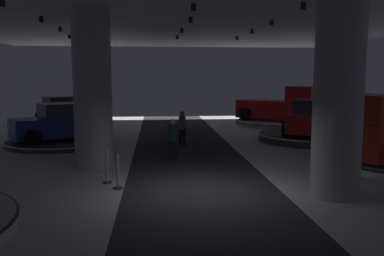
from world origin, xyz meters
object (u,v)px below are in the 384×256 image
(display_platform_deep_right, at_px, (278,122))
(visitor_walking_near, at_px, (173,137))
(display_car_deep_left, at_px, (60,112))
(display_platform_far_left, at_px, (60,142))
(pickup_truck_deep_right, at_px, (283,107))
(display_car_far_left, at_px, (60,123))
(visitor_walking_far, at_px, (182,126))
(column_right, at_px, (338,93))
(column_left, at_px, (93,89))
(display_car_far_right, at_px, (311,118))
(display_platform_deep_left, at_px, (61,126))
(display_platform_far_right, at_px, (311,137))

(display_platform_deep_right, height_order, visitor_walking_near, visitor_walking_near)
(display_car_deep_left, relative_size, visitor_walking_near, 2.85)
(display_platform_far_left, height_order, display_car_deep_left, display_car_deep_left)
(pickup_truck_deep_right, distance_m, visitor_walking_near, 13.33)
(display_car_far_left, height_order, display_car_deep_left, display_car_deep_left)
(display_car_deep_left, bearing_deg, visitor_walking_far, -44.20)
(display_platform_far_left, xyz_separation_m, visitor_walking_far, (5.72, -0.58, 0.77))
(column_right, distance_m, visitor_walking_far, 9.55)
(column_right, distance_m, pickup_truck_deep_right, 16.49)
(column_right, xyz_separation_m, column_left, (-6.95, 4.35, 0.00))
(display_car_far_right, distance_m, display_platform_deep_left, 14.90)
(column_left, distance_m, display_car_far_left, 5.70)
(column_right, xyz_separation_m, display_platform_far_left, (-9.26, 9.25, -2.62))
(display_car_deep_left, xyz_separation_m, visitor_walking_near, (6.50, -10.44, -0.11))
(display_car_far_right, height_order, display_car_deep_left, display_car_far_right)
(column_left, distance_m, display_platform_far_right, 11.43)
(display_car_far_left, bearing_deg, display_platform_deep_right, 29.06)
(display_car_deep_left, height_order, visitor_walking_near, display_car_deep_left)
(display_car_deep_left, bearing_deg, column_right, -55.70)
(display_platform_deep_left, xyz_separation_m, visitor_walking_near, (6.48, -10.41, 0.76))
(pickup_truck_deep_right, xyz_separation_m, display_platform_far_right, (-0.60, -6.58, -1.01))
(column_right, bearing_deg, display_platform_deep_right, 78.46)
(display_car_far_left, bearing_deg, display_platform_deep_left, 102.37)
(display_car_far_left, distance_m, visitor_walking_far, 5.73)
(pickup_truck_deep_right, height_order, display_platform_far_right, pickup_truck_deep_right)
(column_right, distance_m, display_platform_deep_left, 19.00)
(display_car_far_left, relative_size, display_car_deep_left, 1.00)
(pickup_truck_deep_right, bearing_deg, visitor_walking_far, -133.97)
(column_left, bearing_deg, pickup_truck_deep_right, 48.01)
(display_car_far_right, distance_m, visitor_walking_far, 6.52)
(display_platform_deep_right, relative_size, pickup_truck_deep_right, 1.06)
(column_left, xyz_separation_m, display_car_far_right, (9.89, 5.07, -1.62))
(display_platform_far_left, relative_size, visitor_walking_near, 3.12)
(display_platform_far_left, xyz_separation_m, display_car_far_left, (0.03, 0.02, 0.87))
(visitor_walking_near, bearing_deg, display_car_far_right, 31.24)
(column_left, xyz_separation_m, display_platform_far_left, (-2.30, 4.90, -2.62))
(visitor_walking_near, bearing_deg, column_left, -164.49)
(display_platform_far_right, bearing_deg, visitor_walking_near, -148.65)
(display_platform_far_left, relative_size, display_car_far_left, 1.09)
(display_platform_far_left, bearing_deg, display_car_far_left, 29.45)
(display_car_deep_left, bearing_deg, display_car_far_right, -24.40)
(display_platform_deep_right, bearing_deg, display_platform_deep_left, -177.14)
(display_platform_deep_right, height_order, display_car_far_right, display_car_far_right)
(column_left, bearing_deg, column_right, -32.02)
(column_left, bearing_deg, display_car_deep_left, 108.10)
(column_left, bearing_deg, visitor_walking_far, 51.68)
(display_platform_far_left, relative_size, display_car_far_right, 1.09)
(column_left, xyz_separation_m, pickup_truck_deep_right, (10.51, 11.68, -1.54))
(display_platform_far_left, distance_m, display_car_far_right, 12.24)
(column_right, distance_m, display_car_far_right, 10.00)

